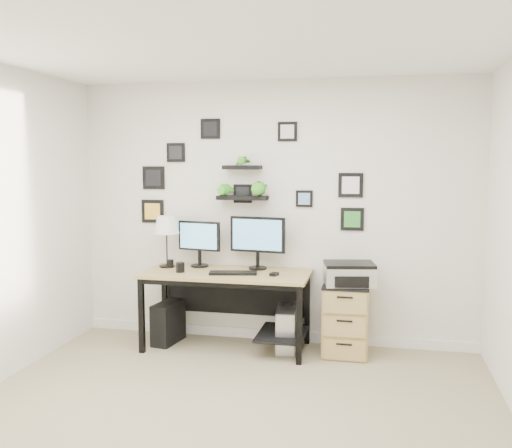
% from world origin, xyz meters
% --- Properties ---
extents(room, '(4.00, 4.00, 4.00)m').
position_xyz_m(room, '(0.00, 1.98, 0.05)').
color(room, tan).
rests_on(room, ground).
extents(desk, '(1.60, 0.70, 0.75)m').
position_xyz_m(desk, '(-0.36, 1.67, 0.63)').
color(desk, tan).
rests_on(desk, ground).
extents(monitor_left, '(0.45, 0.20, 0.46)m').
position_xyz_m(monitor_left, '(-0.73, 1.84, 1.02)').
color(monitor_left, black).
rests_on(monitor_left, desk).
extents(monitor_right, '(0.56, 0.20, 0.52)m').
position_xyz_m(monitor_right, '(-0.13, 1.84, 1.06)').
color(monitor_right, black).
rests_on(monitor_right, desk).
extents(keyboard, '(0.47, 0.23, 0.02)m').
position_xyz_m(keyboard, '(-0.31, 1.55, 0.76)').
color(keyboard, black).
rests_on(keyboard, desk).
extents(mouse, '(0.08, 0.11, 0.03)m').
position_xyz_m(mouse, '(0.08, 1.56, 0.76)').
color(mouse, black).
rests_on(mouse, desk).
extents(table_lamp, '(0.25, 0.25, 0.52)m').
position_xyz_m(table_lamp, '(-1.05, 1.77, 1.16)').
color(table_lamp, black).
rests_on(table_lamp, desk).
extents(mug, '(0.08, 0.08, 0.09)m').
position_xyz_m(mug, '(-0.83, 1.54, 0.80)').
color(mug, black).
rests_on(mug, desk).
extents(pen_cup, '(0.06, 0.06, 0.08)m').
position_xyz_m(pen_cup, '(-1.00, 1.73, 0.79)').
color(pen_cup, black).
rests_on(pen_cup, desk).
extents(pc_tower_black, '(0.24, 0.43, 0.41)m').
position_xyz_m(pc_tower_black, '(-1.01, 1.67, 0.20)').
color(pc_tower_black, black).
rests_on(pc_tower_black, ground).
extents(pc_tower_grey, '(0.22, 0.43, 0.41)m').
position_xyz_m(pc_tower_grey, '(0.18, 1.68, 0.20)').
color(pc_tower_grey, gray).
rests_on(pc_tower_grey, ground).
extents(file_cabinet, '(0.43, 0.53, 0.67)m').
position_xyz_m(file_cabinet, '(0.75, 1.72, 0.34)').
color(file_cabinet, tan).
rests_on(file_cabinet, ground).
extents(printer, '(0.51, 0.43, 0.21)m').
position_xyz_m(printer, '(0.77, 1.68, 0.77)').
color(printer, silver).
rests_on(printer, file_cabinet).
extents(wall_decor, '(2.29, 0.18, 1.09)m').
position_xyz_m(wall_decor, '(-0.30, 1.93, 1.63)').
color(wall_decor, black).
rests_on(wall_decor, ground).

